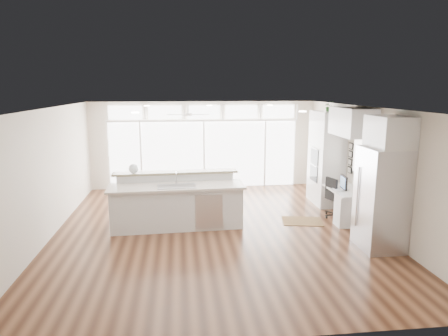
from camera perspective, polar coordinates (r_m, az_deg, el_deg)
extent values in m
cube|color=#3C2012|center=(9.01, -1.21, -8.89)|extent=(7.00, 8.00, 0.02)
cube|color=silver|center=(8.46, -1.28, 8.60)|extent=(7.00, 8.00, 0.02)
cube|color=beige|center=(12.56, -2.91, 3.32)|extent=(7.00, 0.04, 2.70)
cube|color=beige|center=(4.81, 3.17, -10.11)|extent=(7.00, 0.04, 2.70)
cube|color=beige|center=(9.02, -23.97, -0.87)|extent=(0.04, 8.00, 2.70)
cube|color=beige|center=(9.60, 20.05, 0.11)|extent=(0.04, 8.00, 2.70)
cube|color=white|center=(12.55, -2.88, 1.92)|extent=(5.80, 0.06, 2.08)
cube|color=white|center=(12.40, -2.94, 8.00)|extent=(5.90, 0.06, 0.40)
cube|color=white|center=(9.81, 19.15, 1.59)|extent=(0.04, 0.85, 0.85)
cube|color=white|center=(11.24, -5.15, 8.13)|extent=(1.16, 1.16, 0.32)
cube|color=white|center=(8.66, -1.41, 8.53)|extent=(3.40, 3.00, 0.02)
cube|color=silver|center=(11.10, 14.40, 1.38)|extent=(0.64, 1.20, 2.50)
cube|color=silver|center=(9.93, 16.99, -5.09)|extent=(0.72, 1.30, 0.76)
cube|color=silver|center=(9.59, 17.89, 6.29)|extent=(0.64, 1.30, 0.64)
cube|color=#B9B9BE|center=(8.33, 21.57, -4.12)|extent=(0.76, 0.90, 2.00)
cube|color=silver|center=(8.13, 22.62, 4.78)|extent=(0.64, 0.90, 0.60)
cube|color=black|center=(10.39, 17.64, 1.37)|extent=(0.06, 0.22, 0.80)
cube|color=silver|center=(9.05, -6.73, -4.81)|extent=(3.06, 1.26, 1.20)
cube|color=#3D2713|center=(9.72, 11.11, -7.46)|extent=(1.04, 0.83, 0.01)
cube|color=black|center=(10.10, 15.94, -4.08)|extent=(0.63, 0.60, 0.99)
sphere|color=white|center=(9.29, -12.79, -0.09)|extent=(0.23, 0.23, 0.22)
cube|color=black|center=(9.76, 16.74, -1.98)|extent=(0.12, 0.43, 0.36)
cube|color=silver|center=(9.73, 15.76, -2.98)|extent=(0.16, 0.34, 0.02)
imported|color=#2B6129|center=(10.96, 14.75, 8.37)|extent=(0.28, 0.30, 0.21)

